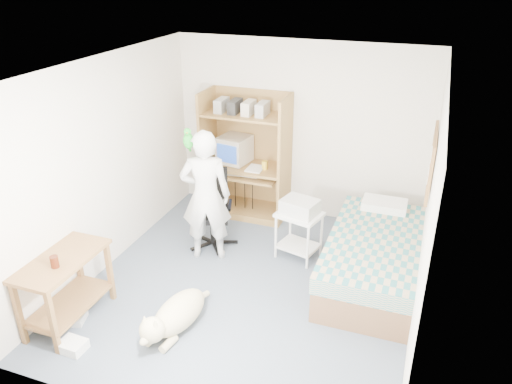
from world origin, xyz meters
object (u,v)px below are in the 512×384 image
at_px(office_chair, 212,219).
at_px(side_desk, 65,280).
at_px(person, 206,196).
at_px(printer_cart, 299,228).
at_px(bed, 373,258).
at_px(dog, 175,315).
at_px(computer_hutch, 247,160).

bearing_deg(office_chair, side_desk, -130.77).
distance_m(side_desk, person, 1.86).
distance_m(person, printer_cart, 1.22).
xyz_separation_m(bed, person, (-2.03, -0.18, 0.55)).
relative_size(person, dog, 1.52).
xyz_separation_m(computer_hutch, bed, (2.00, -1.12, -0.53)).
bearing_deg(printer_cart, side_desk, -119.23).
distance_m(bed, dog, 2.36).
xyz_separation_m(computer_hutch, person, (-0.03, -1.30, 0.01)).
xyz_separation_m(dog, printer_cart, (0.80, 1.75, 0.23)).
height_order(computer_hutch, printer_cart, computer_hutch).
distance_m(computer_hutch, side_desk, 3.08).
bearing_deg(bed, side_desk, -147.50).
bearing_deg(printer_cart, person, -147.35).
bearing_deg(side_desk, bed, 32.50).
relative_size(bed, side_desk, 2.02).
xyz_separation_m(bed, printer_cart, (-0.95, 0.17, 0.12)).
height_order(dog, printer_cart, printer_cart).
distance_m(computer_hutch, dog, 2.79).
height_order(side_desk, office_chair, office_chair).
distance_m(bed, person, 2.11).
bearing_deg(office_chair, computer_hutch, 64.54).
distance_m(side_desk, office_chair, 2.08).
bearing_deg(person, printer_cart, 178.53).
bearing_deg(printer_cart, bed, 4.05).
distance_m(bed, office_chair, 2.11).
relative_size(computer_hutch, printer_cart, 2.91).
xyz_separation_m(computer_hutch, office_chair, (-0.10, -1.00, -0.46)).
relative_size(office_chair, dog, 0.91).
relative_size(bed, office_chair, 2.01).
bearing_deg(computer_hutch, office_chair, -95.81).
height_order(bed, office_chair, office_chair).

